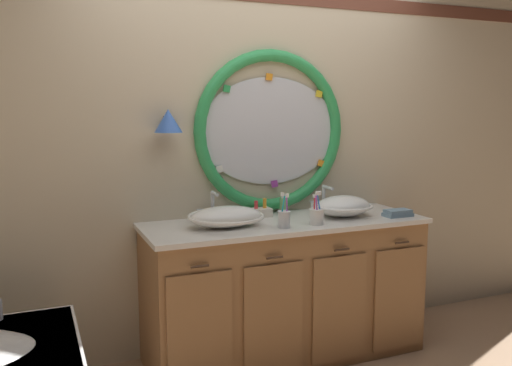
{
  "coord_description": "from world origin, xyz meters",
  "views": [
    {
      "loc": [
        -1.43,
        -2.76,
        1.6
      ],
      "look_at": [
        -0.16,
        0.25,
        1.15
      ],
      "focal_mm": 37.87,
      "sensor_mm": 36.0,
      "label": 1
    }
  ],
  "objects": [
    {
      "name": "faucet_set_left",
      "position": [
        -0.36,
        0.47,
        0.96
      ],
      "size": [
        0.21,
        0.12,
        0.18
      ],
      "color": "silver",
      "rests_on": "vanity_counter"
    },
    {
      "name": "soap_dispenser",
      "position": [
        0.11,
        0.42,
        0.96
      ],
      "size": [
        0.05,
        0.06,
        0.14
      ],
      "color": "#6BAD66",
      "rests_on": "vanity_counter"
    },
    {
      "name": "back_wall_assembly",
      "position": [
        0.0,
        0.59,
        1.31
      ],
      "size": [
        6.4,
        0.26,
        2.6
      ],
      "color": "beige",
      "rests_on": "ground_plane"
    },
    {
      "name": "sink_basin_left",
      "position": [
        -0.36,
        0.22,
        0.96
      ],
      "size": [
        0.46,
        0.46,
        0.12
      ],
      "color": "white",
      "rests_on": "vanity_counter"
    },
    {
      "name": "toiletry_basket",
      "position": [
        -0.05,
        0.42,
        0.93
      ],
      "size": [
        0.14,
        0.09,
        0.12
      ],
      "color": "beige",
      "rests_on": "vanity_counter"
    },
    {
      "name": "toothbrush_holder_left",
      "position": [
        -0.05,
        0.06,
        0.95
      ],
      "size": [
        0.08,
        0.08,
        0.22
      ],
      "color": "silver",
      "rests_on": "vanity_counter"
    },
    {
      "name": "vanity_counter",
      "position": [
        0.04,
        0.25,
        0.45
      ],
      "size": [
        1.8,
        0.65,
        0.9
      ],
      "color": "olive",
      "rests_on": "ground_plane"
    },
    {
      "name": "toothbrush_holder_right",
      "position": [
        0.17,
        0.07,
        0.95
      ],
      "size": [
        0.09,
        0.09,
        0.21
      ],
      "color": "white",
      "rests_on": "vanity_counter"
    },
    {
      "name": "folded_hand_towel",
      "position": [
        0.78,
        0.08,
        0.92
      ],
      "size": [
        0.19,
        0.1,
        0.04
      ],
      "color": "#7593A8",
      "rests_on": "vanity_counter"
    },
    {
      "name": "faucet_set_right",
      "position": [
        0.45,
        0.47,
        0.96
      ],
      "size": [
        0.21,
        0.14,
        0.18
      ],
      "color": "silver",
      "rests_on": "vanity_counter"
    },
    {
      "name": "sink_basin_right",
      "position": [
        0.45,
        0.22,
        0.96
      ],
      "size": [
        0.39,
        0.39,
        0.14
      ],
      "color": "white",
      "rests_on": "vanity_counter"
    }
  ]
}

